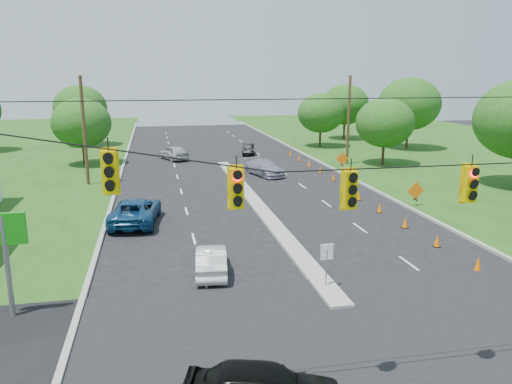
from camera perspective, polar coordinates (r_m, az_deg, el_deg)
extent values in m
plane|color=black|center=(17.18, 15.00, -18.75)|extent=(160.00, 160.00, 0.00)
cube|color=black|center=(17.18, 15.00, -18.75)|extent=(160.00, 14.00, 0.02)
cube|color=gray|center=(43.95, -15.49, 0.91)|extent=(0.25, 110.00, 0.16)
cube|color=gray|center=(47.04, 9.85, 1.98)|extent=(0.25, 110.00, 0.16)
cube|color=gray|center=(35.76, -0.05, -1.36)|extent=(1.00, 34.00, 0.18)
cylinder|color=gray|center=(21.70, 8.04, -8.78)|extent=(0.06, 0.06, 1.80)
cube|color=white|center=(21.42, 8.11, -6.79)|extent=(0.55, 0.04, 0.70)
cylinder|color=black|center=(13.93, 18.52, 4.40)|extent=(24.00, 0.04, 0.04)
cube|color=#FBD200|center=(12.16, -16.37, 2.16)|extent=(0.34, 0.24, 1.00)
cube|color=#FBD200|center=(12.37, -2.25, 0.39)|extent=(0.34, 0.24, 1.00)
cube|color=#FBD200|center=(13.22, 10.69, 0.23)|extent=(0.34, 0.24, 1.00)
cube|color=#FBD200|center=(14.89, 23.26, 0.82)|extent=(0.34, 0.24, 1.00)
cylinder|color=#422D1C|center=(43.49, -19.03, 6.56)|extent=(0.28, 0.28, 9.00)
cylinder|color=#422D1C|center=(51.90, 10.52, 8.01)|extent=(0.28, 0.28, 9.00)
cylinder|color=gray|center=(20.90, -26.52, -7.74)|extent=(0.20, 0.20, 4.00)
cube|color=#138911|center=(20.45, -26.94, -3.80)|extent=(1.60, 0.15, 1.20)
cone|color=#FF6800|center=(25.78, 24.03, -7.54)|extent=(0.32, 0.32, 0.70)
cone|color=#FF6800|center=(28.51, 19.98, -5.24)|extent=(0.32, 0.32, 0.70)
cone|color=#FF6800|center=(31.39, 16.68, -3.33)|extent=(0.32, 0.32, 0.70)
cone|color=#FF6800|center=(34.39, 13.95, -1.74)|extent=(0.32, 0.32, 0.70)
cone|color=#FF6800|center=(37.47, 11.67, -0.41)|extent=(0.32, 0.32, 0.70)
cone|color=#FF6800|center=(40.62, 9.74, 0.73)|extent=(0.32, 0.32, 0.70)
cone|color=#FF6800|center=(44.03, 8.83, 1.72)|extent=(0.32, 0.32, 0.70)
cone|color=#FF6800|center=(47.26, 7.36, 2.55)|extent=(0.32, 0.32, 0.70)
cone|color=#FF6800|center=(50.53, 6.08, 3.27)|extent=(0.32, 0.32, 0.70)
cone|color=#FF6800|center=(53.83, 4.95, 3.90)|extent=(0.32, 0.32, 0.70)
cone|color=#FF6800|center=(57.15, 3.95, 4.46)|extent=(0.32, 0.32, 0.70)
cube|color=black|center=(36.63, 17.73, -0.76)|extent=(0.06, 0.58, 0.26)
cube|color=black|center=(36.63, 17.73, -0.76)|extent=(0.06, 0.58, 0.26)
cube|color=orange|center=(36.49, 17.80, 0.16)|extent=(1.27, 0.05, 1.27)
cube|color=black|center=(49.02, 9.79, 3.08)|extent=(0.06, 0.58, 0.26)
cube|color=black|center=(49.02, 9.79, 3.08)|extent=(0.06, 0.58, 0.26)
cube|color=orange|center=(48.92, 9.82, 3.77)|extent=(1.27, 0.05, 1.27)
cylinder|color=black|center=(53.93, -19.08, 4.22)|extent=(0.28, 0.28, 2.52)
ellipsoid|color=#194C14|center=(53.58, -19.32, 7.47)|extent=(5.88, 5.88, 5.04)
cylinder|color=black|center=(68.92, -19.23, 6.16)|extent=(0.28, 0.28, 2.88)
ellipsoid|color=#194C14|center=(68.63, -19.45, 9.07)|extent=(6.72, 6.72, 5.76)
cylinder|color=black|center=(52.79, 14.32, 4.36)|extent=(0.28, 0.28, 2.52)
ellipsoid|color=#194C14|center=(52.43, 14.51, 7.68)|extent=(5.88, 5.88, 5.04)
cylinder|color=black|center=(65.20, 16.89, 6.12)|extent=(0.28, 0.28, 3.24)
ellipsoid|color=#194C14|center=(64.87, 17.12, 9.59)|extent=(7.56, 7.56, 6.48)
cylinder|color=black|center=(73.45, 10.03, 7.08)|extent=(0.28, 0.28, 2.88)
ellipsoid|color=#194C14|center=(73.17, 10.14, 9.82)|extent=(6.72, 6.72, 5.76)
cylinder|color=black|center=(64.87, 7.33, 6.23)|extent=(0.28, 0.28, 2.52)
ellipsoid|color=#194C14|center=(64.58, 7.41, 8.94)|extent=(5.88, 5.88, 5.04)
imported|color=silver|center=(23.34, -5.15, -7.76)|extent=(1.76, 4.04, 1.29)
imported|color=navy|center=(31.76, -13.61, -2.10)|extent=(3.37, 6.07, 1.61)
imported|color=gray|center=(45.86, 0.98, 2.80)|extent=(3.44, 5.32, 1.43)
imported|color=#AAA8B1|center=(55.22, -9.41, 4.45)|extent=(3.49, 4.90, 1.55)
imported|color=black|center=(58.13, -0.89, 4.91)|extent=(2.05, 4.00, 1.26)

